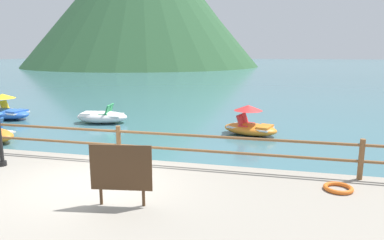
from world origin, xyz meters
TOP-DOWN VIEW (x-y plane):
  - ground_plane at (0.00, 40.00)m, footprint 200.00×200.00m
  - promenade_dock at (0.00, -2.20)m, footprint 28.00×8.00m
  - dock_railing at (0.00, 1.55)m, footprint 23.92×0.12m
  - sign_board at (1.24, -0.99)m, footprint 1.17×0.22m
  - life_ring at (5.37, 0.76)m, footprint 0.61×0.61m
  - pedal_boat_0 at (3.07, 7.02)m, footprint 2.41×1.75m
  - pedal_boat_1 at (-8.83, 7.60)m, footprint 2.73×1.55m
  - pedal_boat_2 at (-3.80, 7.80)m, footprint 2.51×1.56m
  - cliff_headland at (-23.11, 67.71)m, footprint 49.83×49.83m

SIDE VIEW (x-z plane):
  - ground_plane at x=0.00m, z-range 0.00..0.00m
  - promenade_dock at x=0.00m, z-range 0.00..0.40m
  - pedal_boat_2 at x=-3.80m, z-range -0.15..0.73m
  - pedal_boat_0 at x=3.07m, z-range -0.21..0.99m
  - pedal_boat_1 at x=-8.83m, z-range -0.22..1.01m
  - life_ring at x=5.37m, z-range 0.40..0.49m
  - dock_railing at x=0.00m, z-range 0.51..1.46m
  - sign_board at x=1.24m, z-range 0.53..1.72m
  - cliff_headland at x=-23.11m, z-range -0.89..28.21m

